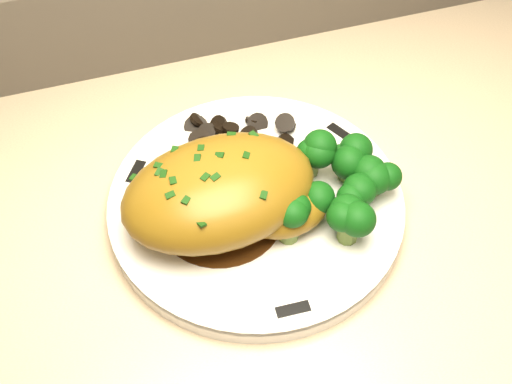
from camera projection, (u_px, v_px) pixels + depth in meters
name	position (u px, v px, depth m)	size (l,w,h in m)	color
plate	(256.00, 204.00, 0.63)	(0.29, 0.29, 0.02)	white
rim_accent_0	(340.00, 133.00, 0.68)	(0.03, 0.01, 0.00)	black
rim_accent_1	(136.00, 172.00, 0.64)	(0.03, 0.01, 0.00)	black
rim_accent_2	(293.00, 309.00, 0.55)	(0.03, 0.01, 0.00)	black
gravy_pool	(221.00, 214.00, 0.61)	(0.12, 0.12, 0.00)	#371C0A
chicken_breast	(227.00, 193.00, 0.58)	(0.20, 0.14, 0.07)	#896217
mushroom_pile	(246.00, 137.00, 0.67)	(0.10, 0.08, 0.03)	black
broccoli_florets	(328.00, 187.00, 0.60)	(0.13, 0.11, 0.04)	olive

